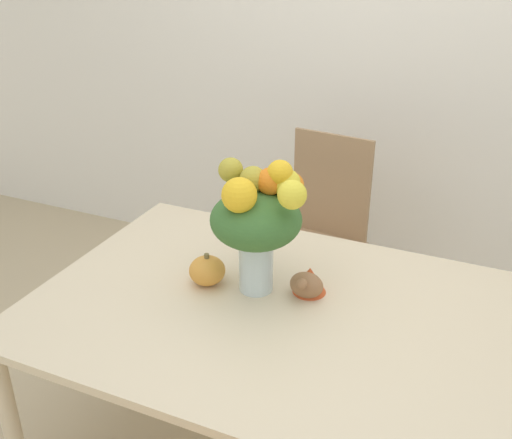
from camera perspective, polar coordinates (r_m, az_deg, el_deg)
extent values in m
cube|color=white|center=(3.20, 13.09, 16.34)|extent=(8.00, 0.06, 2.70)
cube|color=beige|center=(2.01, 1.68, -8.65)|extent=(1.59, 1.12, 0.03)
cylinder|color=beige|center=(2.27, -22.25, -17.84)|extent=(0.06, 0.06, 0.69)
cylinder|color=beige|center=(2.87, -8.27, -5.92)|extent=(0.06, 0.06, 0.69)
cylinder|color=beige|center=(2.53, 22.26, -12.74)|extent=(0.06, 0.06, 0.69)
cylinder|color=silver|center=(2.04, 0.00, -4.14)|extent=(0.12, 0.12, 0.21)
cylinder|color=silver|center=(2.08, 0.00, -5.73)|extent=(0.10, 0.10, 0.07)
cylinder|color=#38662D|center=(2.01, 0.61, -3.28)|extent=(0.01, 0.01, 0.27)
cylinder|color=#38662D|center=(2.04, 0.44, -2.91)|extent=(0.01, 0.01, 0.27)
cylinder|color=#38662D|center=(2.04, -0.33, -2.87)|extent=(0.01, 0.01, 0.27)
cylinder|color=#38662D|center=(2.02, -0.66, -3.21)|extent=(0.01, 0.01, 0.27)
cylinder|color=#38662D|center=(2.00, -0.07, -3.47)|extent=(0.01, 0.01, 0.27)
ellipsoid|color=#38662D|center=(1.96, 0.00, 0.00)|extent=(0.30, 0.30, 0.18)
sphere|color=orange|center=(2.00, 3.32, 3.26)|extent=(0.09, 0.09, 0.09)
sphere|color=yellow|center=(1.92, 2.30, 4.46)|extent=(0.09, 0.09, 0.09)
sphere|color=orange|center=(1.94, 1.35, 3.66)|extent=(0.09, 0.09, 0.09)
sphere|color=yellow|center=(1.94, 2.90, 3.50)|extent=(0.09, 0.09, 0.09)
sphere|color=orange|center=(2.05, 1.43, 2.41)|extent=(0.11, 0.11, 0.11)
sphere|color=yellow|center=(1.83, 3.46, 2.37)|extent=(0.09, 0.09, 0.09)
sphere|color=yellow|center=(2.03, 1.94, 3.43)|extent=(0.11, 0.11, 0.11)
sphere|color=yellow|center=(1.86, -1.55, 2.38)|extent=(0.11, 0.11, 0.11)
sphere|color=#AD9E33|center=(1.95, -0.29, 3.84)|extent=(0.09, 0.09, 0.09)
sphere|color=#AD9E33|center=(1.99, -2.43, 4.74)|extent=(0.08, 0.08, 0.08)
ellipsoid|color=gold|center=(2.11, -4.67, -4.86)|extent=(0.13, 0.13, 0.10)
cylinder|color=brown|center=(2.08, -4.72, -3.57)|extent=(0.02, 0.02, 0.02)
ellipsoid|color=#936642|center=(2.04, 4.83, -6.24)|extent=(0.12, 0.08, 0.09)
cone|color=#C64C23|center=(2.06, 5.13, -5.74)|extent=(0.12, 0.12, 0.10)
sphere|color=#936642|center=(1.98, 4.40, -6.14)|extent=(0.04, 0.04, 0.04)
cube|color=#9E7A56|center=(2.87, 5.24, -3.08)|extent=(0.47, 0.47, 0.02)
cylinder|color=#9E7A56|center=(2.93, 0.56, -7.70)|extent=(0.04, 0.04, 0.45)
cylinder|color=#9E7A56|center=(2.80, 6.66, -9.61)|extent=(0.04, 0.04, 0.45)
cylinder|color=#9E7A56|center=(3.18, 3.65, -4.77)|extent=(0.04, 0.04, 0.45)
cylinder|color=#9E7A56|center=(3.07, 9.33, -6.37)|extent=(0.04, 0.04, 0.45)
cube|color=#9E7A56|center=(2.92, 7.18, 3.21)|extent=(0.40, 0.06, 0.52)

